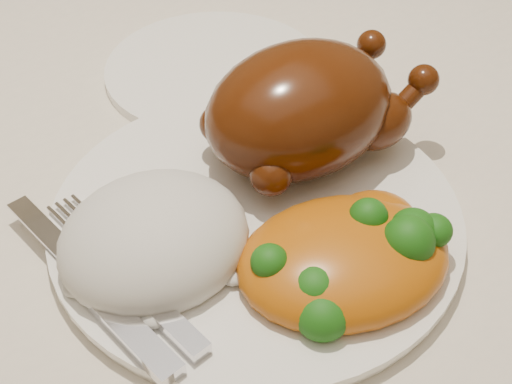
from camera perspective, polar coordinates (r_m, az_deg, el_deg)
dining_table at (r=0.65m, az=-14.28°, el=-5.72°), size 1.60×0.90×0.76m
tablecloth at (r=0.60m, az=-15.45°, el=-1.07°), size 1.73×1.03×0.18m
dinner_plate at (r=0.52m, az=-0.00°, el=-2.14°), size 0.30×0.30×0.01m
side_plate at (r=0.68m, az=-3.32°, el=9.76°), size 0.21×0.21×0.01m
roast_chicken at (r=0.54m, az=3.92°, el=6.73°), size 0.19×0.13×0.10m
rice_mound at (r=0.48m, az=-8.13°, el=-3.84°), size 0.14×0.13×0.07m
mac_and_cheese at (r=0.47m, az=7.68°, el=-4.97°), size 0.17×0.15×0.06m
cutlery at (r=0.46m, az=-10.69°, el=-8.15°), size 0.04×0.20×0.01m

